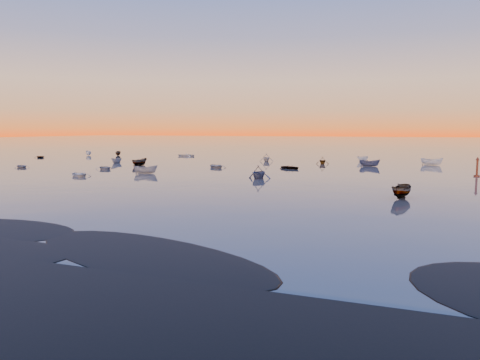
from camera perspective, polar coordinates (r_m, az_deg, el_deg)
The scene contains 6 objects.
ground at distance 122.71m, azimuth 10.75°, elevation 3.04°, with size 600.00×600.00×0.00m, color #645C53.
moored_fleet at distance 77.11m, azimuth 4.28°, elevation 1.31°, with size 124.00×58.00×1.20m, color silver, non-canonical shape.
boat_near_left at distance 79.83m, azimuth -16.13°, elevation 1.25°, with size 3.66×1.52×0.91m, color gray.
boat_near_center at distance 71.07m, azimuth -11.41°, elevation 0.79°, with size 3.57×1.51×1.24m, color gray.
boat_near_right at distance 62.67m, azimuth 2.31°, elevation 0.19°, with size 3.84×1.73×1.34m, color navy.
channel_marker at distance 73.01m, azimuth 26.93°, elevation 1.25°, with size 0.79×0.79×2.82m.
Camera 1 is at (22.52, -20.45, 6.59)m, focal length 35.00 mm.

